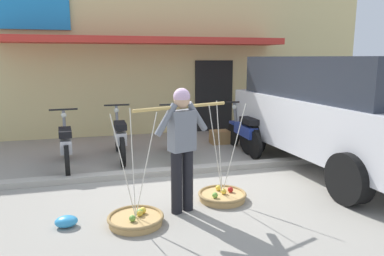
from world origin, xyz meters
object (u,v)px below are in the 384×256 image
(motorcycle_third_in_row, at_px, (175,137))
(plastic_litter_bag, at_px, (66,221))
(fruit_vendor, at_px, (182,142))
(fruit_basket_right_side, at_px, (136,219))
(motorcycle_second_in_row, at_px, (120,137))
(motorcycle_end_of_row, at_px, (244,132))
(fruit_basket_left_side, at_px, (222,195))
(motorcycle_nearest_shop, at_px, (66,145))
(wooden_crate, at_px, (220,137))
(parked_truck, at_px, (336,110))

(motorcycle_third_in_row, relative_size, plastic_litter_bag, 6.50)
(fruit_vendor, xyz_separation_m, fruit_basket_right_side, (-0.66, -0.23, -0.90))
(motorcycle_second_in_row, height_order, motorcycle_end_of_row, same)
(fruit_basket_left_side, bearing_deg, fruit_basket_right_side, -160.55)
(fruit_basket_left_side, xyz_separation_m, motorcycle_second_in_row, (-1.30, 2.68, 0.38))
(motorcycle_nearest_shop, xyz_separation_m, motorcycle_second_in_row, (1.03, 0.43, 0.00))
(motorcycle_nearest_shop, distance_m, plastic_litter_bag, 2.61)
(fruit_basket_right_side, relative_size, plastic_litter_bag, 5.19)
(fruit_basket_right_side, xyz_separation_m, motorcycle_third_in_row, (1.14, 2.90, 0.38))
(motorcycle_nearest_shop, distance_m, motorcycle_end_of_row, 3.75)
(fruit_basket_left_side, relative_size, motorcycle_end_of_row, 0.80)
(fruit_basket_left_side, relative_size, motorcycle_second_in_row, 0.80)
(motorcycle_nearest_shop, bearing_deg, motorcycle_third_in_row, 4.70)
(motorcycle_end_of_row, bearing_deg, motorcycle_nearest_shop, -176.02)
(fruit_basket_right_side, bearing_deg, fruit_basket_left_side, 19.45)
(fruit_basket_right_side, bearing_deg, wooden_crate, 57.53)
(plastic_litter_bag, bearing_deg, motorcycle_third_in_row, 54.12)
(fruit_vendor, distance_m, fruit_basket_right_side, 1.15)
(fruit_basket_right_side, height_order, parked_truck, parked_truck)
(parked_truck, bearing_deg, motorcycle_end_of_row, 126.24)
(fruit_vendor, bearing_deg, parked_truck, 20.27)
(motorcycle_nearest_shop, xyz_separation_m, wooden_crate, (3.49, 1.19, -0.29))
(motorcycle_end_of_row, bearing_deg, fruit_basket_right_side, -132.57)
(motorcycle_end_of_row, height_order, wooden_crate, motorcycle_end_of_row)
(motorcycle_nearest_shop, bearing_deg, fruit_basket_right_side, -69.83)
(fruit_basket_right_side, height_order, motorcycle_end_of_row, fruit_basket_right_side)
(motorcycle_third_in_row, xyz_separation_m, wooden_crate, (1.35, 1.02, -0.29))
(motorcycle_nearest_shop, distance_m, parked_truck, 5.10)
(motorcycle_nearest_shop, relative_size, parked_truck, 0.37)
(motorcycle_second_in_row, relative_size, wooden_crate, 4.14)
(fruit_basket_left_side, distance_m, motorcycle_second_in_row, 3.00)
(fruit_vendor, height_order, motorcycle_nearest_shop, fruit_vendor)
(motorcycle_third_in_row, xyz_separation_m, plastic_litter_bag, (-1.99, -2.75, -0.38))
(motorcycle_third_in_row, relative_size, parked_truck, 0.37)
(motorcycle_third_in_row, bearing_deg, fruit_vendor, -100.13)
(motorcycle_end_of_row, relative_size, plastic_litter_bag, 6.50)
(plastic_litter_bag, bearing_deg, motorcycle_second_in_row, 73.67)
(fruit_basket_right_side, bearing_deg, parked_truck, 20.12)
(parked_truck, bearing_deg, plastic_litter_bag, -164.93)
(fruit_basket_left_side, relative_size, plastic_litter_bag, 5.19)
(fruit_basket_left_side, height_order, parked_truck, parked_truck)
(motorcycle_third_in_row, distance_m, motorcycle_end_of_row, 1.60)
(motorcycle_third_in_row, bearing_deg, parked_truck, -28.28)
(motorcycle_nearest_shop, bearing_deg, parked_truck, -14.90)
(motorcycle_nearest_shop, height_order, wooden_crate, motorcycle_nearest_shop)
(fruit_basket_right_side, distance_m, plastic_litter_bag, 0.86)
(fruit_vendor, relative_size, motorcycle_nearest_shop, 0.93)
(motorcycle_nearest_shop, height_order, motorcycle_end_of_row, same)
(motorcycle_second_in_row, height_order, wooden_crate, motorcycle_second_in_row)
(fruit_basket_right_side, xyz_separation_m, motorcycle_end_of_row, (2.74, 2.98, 0.38))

